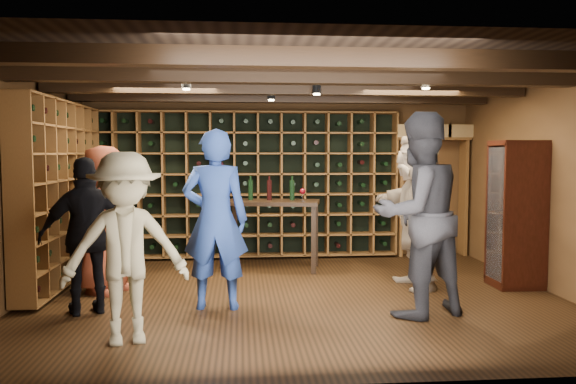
{
  "coord_description": "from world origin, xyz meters",
  "views": [
    {
      "loc": [
        -0.61,
        -6.3,
        1.63
      ],
      "look_at": [
        -0.06,
        0.2,
        1.18
      ],
      "focal_mm": 35.0,
      "sensor_mm": 36.0,
      "label": 1
    }
  ],
  "objects": [
    {
      "name": "ground",
      "position": [
        0.0,
        0.0,
        0.0
      ],
      "size": [
        6.0,
        6.0,
        0.0
      ],
      "primitive_type": "plane",
      "color": "#301C0D",
      "rests_on": "ground"
    },
    {
      "name": "room_shell",
      "position": [
        0.0,
        0.05,
        2.42
      ],
      "size": [
        6.0,
        6.0,
        6.0
      ],
      "color": "brown",
      "rests_on": "ground"
    },
    {
      "name": "wine_rack_back",
      "position": [
        -0.52,
        2.33,
        1.15
      ],
      "size": [
        4.65,
        0.3,
        2.2
      ],
      "color": "brown",
      "rests_on": "ground"
    },
    {
      "name": "wine_rack_left",
      "position": [
        -2.83,
        0.82,
        1.15
      ],
      "size": [
        0.3,
        2.65,
        2.2
      ],
      "color": "brown",
      "rests_on": "ground"
    },
    {
      "name": "crate_shelf",
      "position": [
        2.41,
        2.32,
        1.57
      ],
      "size": [
        1.2,
        0.32,
        2.07
      ],
      "color": "brown",
      "rests_on": "ground"
    },
    {
      "name": "display_cabinet",
      "position": [
        2.71,
        0.2,
        0.86
      ],
      "size": [
        0.55,
        0.5,
        1.75
      ],
      "color": "#36120A",
      "rests_on": "ground"
    },
    {
      "name": "man_blue_shirt",
      "position": [
        -0.88,
        -0.45,
        0.94
      ],
      "size": [
        0.71,
        0.49,
        1.88
      ],
      "primitive_type": "imported",
      "rotation": [
        0.0,
        0.0,
        3.08
      ],
      "color": "navy",
      "rests_on": "ground"
    },
    {
      "name": "man_grey_suit",
      "position": [
        1.15,
        -0.88,
        1.02
      ],
      "size": [
        1.2,
        1.07,
        2.04
      ],
      "primitive_type": "imported",
      "rotation": [
        0.0,
        0.0,
        3.5
      ],
      "color": "black",
      "rests_on": "ground"
    },
    {
      "name": "guest_red_floral",
      "position": [
        -2.2,
        0.36,
        0.86
      ],
      "size": [
        0.87,
        1.0,
        1.72
      ],
      "primitive_type": "imported",
      "rotation": [
        0.0,
        0.0,
        1.09
      ],
      "color": "maroon",
      "rests_on": "ground"
    },
    {
      "name": "guest_woman_black",
      "position": [
        -2.15,
        -0.53,
        0.8
      ],
      "size": [
        1.01,
        0.69,
        1.59
      ],
      "primitive_type": "imported",
      "rotation": [
        0.0,
        0.0,
        3.5
      ],
      "color": "black",
      "rests_on": "ground"
    },
    {
      "name": "guest_khaki",
      "position": [
        -1.59,
        -1.47,
        0.82
      ],
      "size": [
        1.17,
        0.84,
        1.64
      ],
      "primitive_type": "imported",
      "rotation": [
        0.0,
        0.0,
        0.24
      ],
      "color": "#7C7355",
      "rests_on": "ground"
    },
    {
      "name": "guest_beige",
      "position": [
        1.52,
        0.3,
        0.94
      ],
      "size": [
        0.67,
        1.77,
        1.87
      ],
      "primitive_type": "imported",
      "rotation": [
        0.0,
        0.0,
        4.78
      ],
      "color": "tan",
      "rests_on": "ground"
    },
    {
      "name": "tasting_table",
      "position": [
        -0.17,
        1.48,
        0.85
      ],
      "size": [
        1.38,
        0.87,
        1.25
      ],
      "rotation": [
        0.0,
        0.0,
        -0.19
      ],
      "color": "black",
      "rests_on": "ground"
    }
  ]
}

